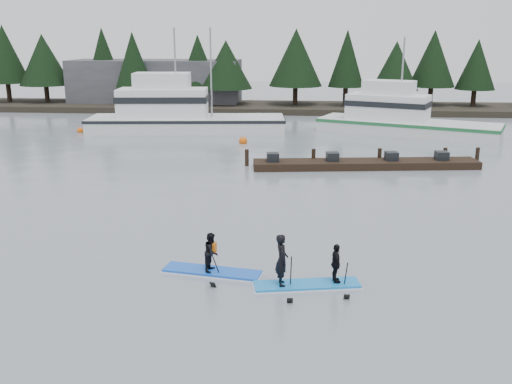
# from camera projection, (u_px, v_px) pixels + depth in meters

# --- Properties ---
(ground) EXTENTS (160.00, 160.00, 0.00)m
(ground) POSITION_uv_depth(u_px,v_px,m) (241.00, 272.00, 18.83)
(ground) COLOR gray
(ground) RESTS_ON ground
(far_shore) EXTENTS (70.00, 8.00, 0.60)m
(far_shore) POSITION_uv_depth(u_px,v_px,m) (285.00, 108.00, 59.10)
(far_shore) COLOR #2D281E
(far_shore) RESTS_ON ground
(treeline) EXTENTS (60.00, 4.00, 8.00)m
(treeline) POSITION_uv_depth(u_px,v_px,m) (285.00, 110.00, 59.18)
(treeline) COLOR black
(treeline) RESTS_ON ground
(waterfront_building) EXTENTS (18.00, 6.00, 5.00)m
(waterfront_building) POSITION_uv_depth(u_px,v_px,m) (156.00, 84.00, 61.56)
(waterfront_building) COLOR #4C4C51
(waterfront_building) RESTS_ON ground
(fishing_boat_large) EXTENTS (16.06, 5.84, 9.09)m
(fishing_boat_large) POSITION_uv_depth(u_px,v_px,m) (181.00, 123.00, 46.43)
(fishing_boat_large) COLOR silver
(fishing_boat_large) RESTS_ON ground
(fishing_boat_medium) EXTENTS (14.24, 8.85, 8.30)m
(fishing_boat_medium) POSITION_uv_depth(u_px,v_px,m) (402.00, 127.00, 44.95)
(fishing_boat_medium) COLOR silver
(fishing_boat_medium) RESTS_ON ground
(floating_dock) EXTENTS (13.35, 3.41, 0.44)m
(floating_dock) POSITION_uv_depth(u_px,v_px,m) (366.00, 164.00, 33.57)
(floating_dock) COLOR black
(floating_dock) RESTS_ON ground
(buoy_b) EXTENTS (0.61, 0.61, 0.61)m
(buoy_b) POSITION_uv_depth(u_px,v_px,m) (243.00, 143.00, 41.24)
(buoy_b) COLOR #E3580B
(buoy_b) RESTS_ON ground
(buoy_c) EXTENTS (0.51, 0.51, 0.51)m
(buoy_c) POSITION_uv_depth(u_px,v_px,m) (457.00, 140.00, 42.47)
(buoy_c) COLOR #E3580B
(buoy_c) RESTS_ON ground
(buoy_a) EXTENTS (0.52, 0.52, 0.52)m
(buoy_a) POSITION_uv_depth(u_px,v_px,m) (80.00, 132.00, 45.89)
(buoy_a) COLOR #E3580B
(buoy_a) RESTS_ON ground
(paddleboard_solo) EXTENTS (3.32, 1.35, 1.85)m
(paddleboard_solo) POSITION_uv_depth(u_px,v_px,m) (212.00, 260.00, 18.60)
(paddleboard_solo) COLOR blue
(paddleboard_solo) RESTS_ON ground
(paddleboard_duo) EXTENTS (3.38, 1.48, 2.22)m
(paddleboard_duo) POSITION_uv_depth(u_px,v_px,m) (306.00, 269.00, 17.57)
(paddleboard_duo) COLOR blue
(paddleboard_duo) RESTS_ON ground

